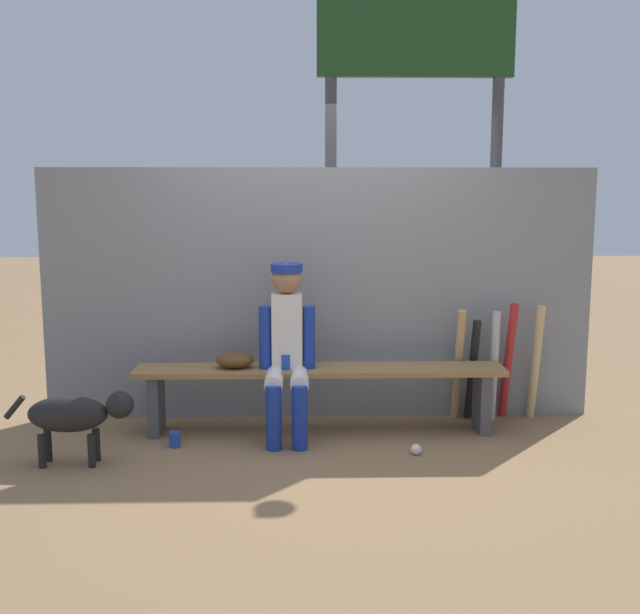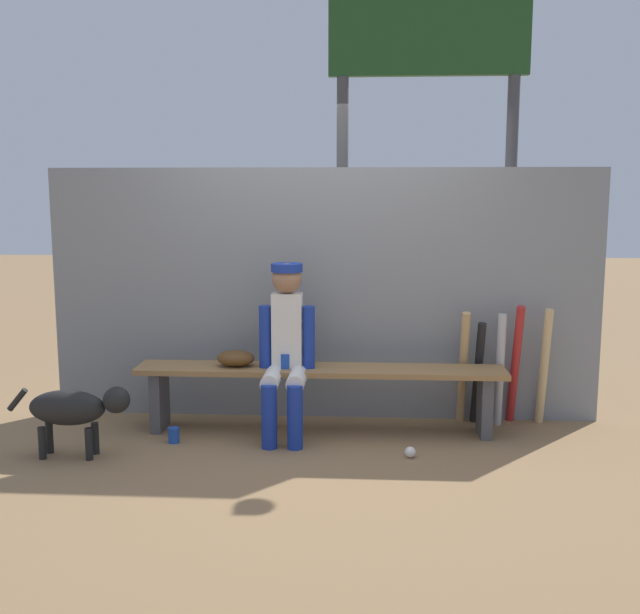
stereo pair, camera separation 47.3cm
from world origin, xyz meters
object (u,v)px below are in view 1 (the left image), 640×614
at_px(baseball, 416,449).
at_px(cup_on_bench, 286,361).
at_px(cup_on_ground, 175,439).
at_px(baseball_glove, 235,360).
at_px(bat_aluminum_red, 508,361).
at_px(dugout_bench, 320,381).
at_px(player_seated, 287,344).
at_px(bat_wood_tan, 458,365).
at_px(dog, 77,415).
at_px(bat_aluminum_black, 472,370).
at_px(bat_aluminum_silver, 494,366).
at_px(bat_wood_natural, 536,362).
at_px(scoreboard, 422,92).

bearing_deg(baseball, cup_on_bench, 152.34).
xyz_separation_m(cup_on_ground, cup_on_bench, (0.78, 0.27, 0.49)).
height_order(baseball_glove, bat_aluminum_red, bat_aluminum_red).
xyz_separation_m(dugout_bench, cup_on_ground, (-1.03, -0.31, -0.33)).
bearing_deg(player_seated, bat_wood_tan, 15.24).
height_order(bat_aluminum_red, cup_on_ground, bat_aluminum_red).
relative_size(baseball_glove, baseball, 3.78).
height_order(dugout_bench, cup_on_ground, dugout_bench).
height_order(player_seated, dog, player_seated).
xyz_separation_m(bat_aluminum_black, cup_on_ground, (-2.22, -0.57, -0.35)).
distance_m(player_seated, bat_aluminum_silver, 1.65).
height_order(bat_aluminum_black, cup_on_bench, bat_aluminum_black).
relative_size(player_seated, bat_wood_natural, 1.38).
relative_size(dugout_bench, bat_aluminum_black, 3.37).
xyz_separation_m(bat_wood_tan, bat_wood_natural, (0.61, 0.02, 0.01)).
relative_size(baseball, scoreboard, 0.02).
xyz_separation_m(baseball_glove, bat_aluminum_red, (2.10, 0.28, -0.08)).
xyz_separation_m(bat_wood_tan, bat_aluminum_silver, (0.27, -0.02, -0.01)).
bearing_deg(player_seated, scoreboard, 47.49).
bearing_deg(bat_aluminum_silver, baseball_glove, -173.29).
xyz_separation_m(baseball, scoreboard, (0.25, 1.63, 2.57)).
xyz_separation_m(dugout_bench, bat_aluminum_silver, (1.35, 0.23, 0.05)).
bearing_deg(player_seated, dog, -159.29).
relative_size(bat_aluminum_silver, bat_aluminum_red, 0.92).
bearing_deg(bat_aluminum_silver, cup_on_bench, -170.30).
xyz_separation_m(dugout_bench, player_seated, (-0.24, -0.11, 0.30)).
relative_size(dugout_bench, dog, 3.22).
height_order(baseball_glove, cup_on_ground, baseball_glove).
bearing_deg(baseball, cup_on_ground, 173.18).
xyz_separation_m(bat_wood_tan, bat_aluminum_black, (0.11, 0.01, -0.04)).
height_order(player_seated, bat_aluminum_red, player_seated).
distance_m(bat_aluminum_red, cup_on_ground, 2.60).
xyz_separation_m(bat_wood_tan, dog, (-2.68, -0.88, -0.11)).
relative_size(dugout_bench, cup_on_bench, 24.71).
bearing_deg(baseball_glove, dugout_bench, 0.00).
xyz_separation_m(player_seated, bat_aluminum_silver, (1.59, 0.34, -0.25)).
xyz_separation_m(dugout_bench, bat_wood_tan, (1.08, 0.25, 0.06)).
height_order(bat_aluminum_black, bat_aluminum_red, bat_aluminum_red).
xyz_separation_m(baseball, dog, (-2.25, -0.12, 0.30)).
distance_m(baseball_glove, cup_on_bench, 0.38).
distance_m(baseball, cup_on_ground, 1.68).
xyz_separation_m(bat_wood_natural, cup_on_bench, (-1.94, -0.31, 0.09)).
height_order(bat_wood_tan, baseball, bat_wood_tan).
height_order(bat_wood_natural, cup_on_bench, bat_wood_natural).
relative_size(player_seated, bat_aluminum_silver, 1.45).
height_order(cup_on_ground, scoreboard, scoreboard).
bearing_deg(scoreboard, dugout_bench, -128.40).
bearing_deg(baseball_glove, player_seated, -16.08).
xyz_separation_m(bat_aluminum_black, bat_aluminum_red, (0.28, 0.02, 0.07)).
relative_size(cup_on_ground, cup_on_bench, 1.00).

